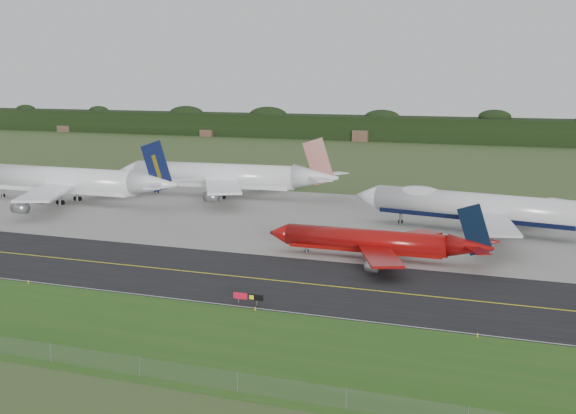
# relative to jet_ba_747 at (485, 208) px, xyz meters

# --- Properties ---
(ground) EXTENTS (600.00, 600.00, 0.00)m
(ground) POSITION_rel_jet_ba_747_xyz_m (-29.29, -49.15, -5.33)
(ground) COLOR #345025
(ground) RESTS_ON ground
(grass_verge) EXTENTS (400.00, 30.00, 0.01)m
(grass_verge) POSITION_rel_jet_ba_747_xyz_m (-29.29, -84.15, -5.32)
(grass_verge) COLOR #275A1A
(grass_verge) RESTS_ON ground
(taxiway) EXTENTS (400.00, 32.00, 0.02)m
(taxiway) POSITION_rel_jet_ba_747_xyz_m (-29.29, -53.15, -5.32)
(taxiway) COLOR black
(taxiway) RESTS_ON ground
(apron) EXTENTS (400.00, 78.00, 0.01)m
(apron) POSITION_rel_jet_ba_747_xyz_m (-29.29, 1.85, -5.32)
(apron) COLOR gray
(apron) RESTS_ON ground
(taxiway_centreline) EXTENTS (400.00, 0.40, 0.00)m
(taxiway_centreline) POSITION_rel_jet_ba_747_xyz_m (-29.29, -53.15, -5.30)
(taxiway_centreline) COLOR yellow
(taxiway_centreline) RESTS_ON taxiway
(taxiway_edge_line) EXTENTS (400.00, 0.25, 0.00)m
(taxiway_edge_line) POSITION_rel_jet_ba_747_xyz_m (-29.29, -68.65, -5.30)
(taxiway_edge_line) COLOR silver
(taxiway_edge_line) RESTS_ON taxiway
(perimeter_fence) EXTENTS (320.00, 0.10, 320.00)m
(perimeter_fence) POSITION_rel_jet_ba_747_xyz_m (-29.29, -97.15, -4.23)
(perimeter_fence) COLOR slate
(perimeter_fence) RESTS_ON ground
(horizon_treeline) EXTENTS (700.00, 25.00, 12.00)m
(horizon_treeline) POSITION_rel_jet_ba_747_xyz_m (-29.29, 224.62, 0.14)
(horizon_treeline) COLOR black
(horizon_treeline) RESTS_ON ground
(jet_ba_747) EXTENTS (62.06, 50.76, 15.65)m
(jet_ba_747) POSITION_rel_jet_ba_747_xyz_m (0.00, 0.00, 0.00)
(jet_ba_747) COLOR silver
(jet_ba_747) RESTS_ON ground
(jet_red_737) EXTENTS (41.65, 34.12, 11.29)m
(jet_red_737) POSITION_rel_jet_ba_747_xyz_m (-14.27, -32.16, -2.21)
(jet_red_737) COLOR maroon
(jet_red_737) RESTS_ON ground
(jet_navy_gold) EXTENTS (66.27, 57.91, 17.14)m
(jet_navy_gold) POSITION_rel_jet_ba_747_xyz_m (-106.46, 0.32, 0.30)
(jet_navy_gold) COLOR white
(jet_navy_gold) RESTS_ON ground
(jet_star_tail) EXTENTS (64.00, 53.46, 16.88)m
(jet_star_tail) POSITION_rel_jet_ba_747_xyz_m (-72.85, 24.38, 0.30)
(jet_star_tail) COLOR white
(jet_star_tail) RESTS_ON ground
(taxiway_sign) EXTENTS (4.70, 0.19, 1.57)m
(taxiway_sign) POSITION_rel_jet_ba_747_xyz_m (-23.89, -67.15, -4.22)
(taxiway_sign) COLOR slate
(taxiway_sign) RESTS_ON ground
(edge_marker_left) EXTENTS (0.16, 0.16, 0.50)m
(edge_marker_left) POSITION_rel_jet_ba_747_xyz_m (-61.38, -69.65, -5.08)
(edge_marker_left) COLOR yellow
(edge_marker_left) RESTS_ON ground
(edge_marker_center) EXTENTS (0.16, 0.16, 0.50)m
(edge_marker_center) POSITION_rel_jet_ba_747_xyz_m (-21.64, -69.65, -5.08)
(edge_marker_center) COLOR yellow
(edge_marker_center) RESTS_ON ground
(edge_marker_right) EXTENTS (0.16, 0.16, 0.50)m
(edge_marker_right) POSITION_rel_jet_ba_747_xyz_m (9.38, -69.65, -5.08)
(edge_marker_right) COLOR yellow
(edge_marker_right) RESTS_ON ground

